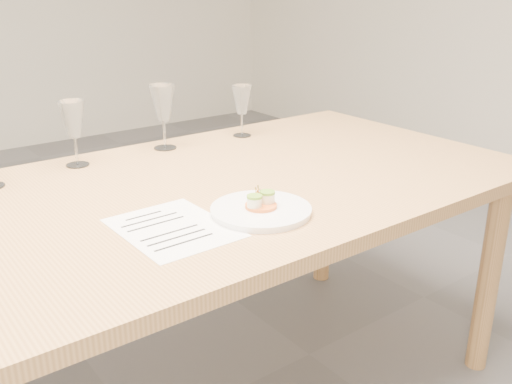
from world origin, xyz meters
TOP-DOWN VIEW (x-y plane):
  - dining_table at (0.00, 0.00)m, footprint 2.40×1.00m
  - dinner_plate at (0.24, -0.26)m, footprint 0.25×0.25m
  - recipe_sheet at (0.03, -0.21)m, footprint 0.24×0.30m
  - wine_glass_2 at (0.03, 0.39)m, footprint 0.08×0.08m
  - wine_glass_3 at (0.33, 0.39)m, footprint 0.09×0.09m
  - wine_glass_4 at (0.64, 0.37)m, footprint 0.07×0.07m

SIDE VIEW (x-z plane):
  - dining_table at x=0.00m, z-range 0.31..1.06m
  - recipe_sheet at x=0.03m, z-range 0.75..0.75m
  - dinner_plate at x=0.24m, z-range 0.73..0.80m
  - wine_glass_4 at x=0.64m, z-range 0.79..0.97m
  - wine_glass_2 at x=0.03m, z-range 0.79..0.99m
  - wine_glass_3 at x=0.33m, z-range 0.79..1.01m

